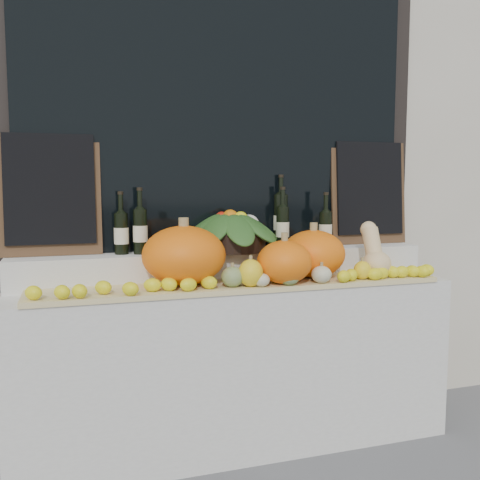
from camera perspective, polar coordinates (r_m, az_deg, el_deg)
name	(u,v)px	position (r m, az deg, el deg)	size (l,w,h in m)	color
storefront_facade	(202,50)	(3.59, -4.09, 19.53)	(7.00, 0.94, 4.50)	beige
display_sill	(236,364)	(2.96, -0.45, -13.07)	(2.30, 0.55, 0.88)	silver
rear_tier	(228,265)	(2.97, -1.32, -2.64)	(2.30, 0.25, 0.16)	silver
straw_bedding	(243,285)	(2.72, 0.32, -4.87)	(2.10, 0.32, 0.03)	tan
pumpkin_left	(184,255)	(2.67, -6.00, -1.64)	(0.42, 0.42, 0.30)	orange
pumpkin_right	(313,254)	(2.90, 7.82, -1.46)	(0.34, 0.34, 0.25)	orange
pumpkin_center	(284,262)	(2.70, 4.76, -2.36)	(0.28, 0.28, 0.22)	orange
butternut_squash	(374,254)	(3.00, 14.14, -1.47)	(0.16, 0.21, 0.30)	#F1CA8D
decorative_gourds	(280,274)	(2.67, 4.26, -3.67)	(0.82, 0.15, 0.16)	#2C5B1B
lemon_heap	(250,281)	(2.61, 1.07, -4.35)	(2.20, 0.16, 0.06)	yellow
produce_bowl	(230,230)	(2.94, -1.04, 1.04)	(0.59, 0.59, 0.24)	black
wine_bottle_far_left	(121,233)	(2.86, -12.55, 0.75)	(0.08, 0.08, 0.33)	black
wine_bottle_near_left	(140,231)	(2.85, -10.59, 0.98)	(0.08, 0.08, 0.35)	black
wine_bottle_tall	(281,220)	(3.11, 4.36, 2.12)	(0.08, 0.08, 0.42)	black
wine_bottle_near_right	(282,227)	(3.05, 4.55, 1.42)	(0.08, 0.08, 0.35)	black
wine_bottle_far_right	(325,229)	(3.12, 9.10, 1.18)	(0.08, 0.08, 0.32)	black
chalkboard_left	(50,192)	(2.88, -19.60, 4.81)	(0.50, 0.08, 0.62)	#4C331E
chalkboard_right	(369,191)	(3.37, 13.61, 5.11)	(0.50, 0.08, 0.62)	#4C331E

